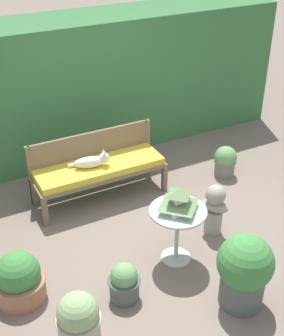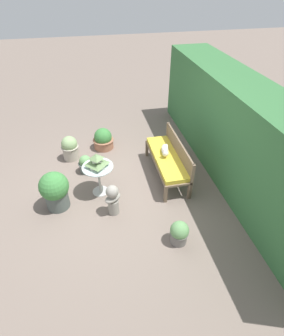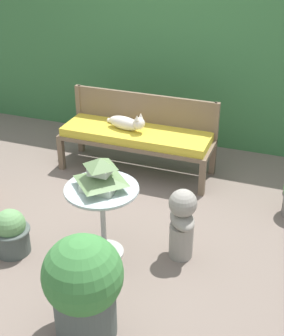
{
  "view_description": "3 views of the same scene",
  "coord_description": "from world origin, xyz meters",
  "px_view_note": "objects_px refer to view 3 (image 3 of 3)",
  "views": [
    {
      "loc": [
        -2.01,
        -3.53,
        3.45
      ],
      "look_at": [
        0.17,
        0.67,
        0.59
      ],
      "focal_mm": 50.0,
      "sensor_mm": 36.0,
      "label": 1
    },
    {
      "loc": [
        4.06,
        -0.3,
        3.64
      ],
      "look_at": [
        0.09,
        0.54,
        0.49
      ],
      "focal_mm": 28.0,
      "sensor_mm": 36.0,
      "label": 2
    },
    {
      "loc": [
        1.46,
        -3.14,
        2.53
      ],
      "look_at": [
        0.17,
        0.34,
        0.51
      ],
      "focal_mm": 50.0,
      "sensor_mm": 36.0,
      "label": 3
    }
  ],
  "objects_px": {
    "patio_table": "(102,203)",
    "pagoda_birdhouse": "(101,175)",
    "garden_bust": "(182,222)",
    "potted_plant_bench_left": "(84,286)",
    "potted_plant_table_far": "(11,233)",
    "garden_bench": "(136,137)",
    "cat": "(127,123)"
  },
  "relations": [
    {
      "from": "patio_table",
      "to": "garden_bust",
      "type": "xyz_separation_m",
      "value": [
        0.61,
        0.2,
        -0.16
      ]
    },
    {
      "from": "cat",
      "to": "potted_plant_table_far",
      "type": "xyz_separation_m",
      "value": [
        -0.38,
        -1.67,
        -0.38
      ]
    },
    {
      "from": "garden_bust",
      "to": "potted_plant_bench_left",
      "type": "xyz_separation_m",
      "value": [
        -0.38,
        -1.01,
        0.06
      ]
    },
    {
      "from": "garden_bench",
      "to": "garden_bust",
      "type": "relative_size",
      "value": 2.62
    },
    {
      "from": "cat",
      "to": "garden_bust",
      "type": "distance_m",
      "value": 1.58
    },
    {
      "from": "garden_bench",
      "to": "garden_bust",
      "type": "bearing_deg",
      "value": -54.95
    },
    {
      "from": "garden_bench",
      "to": "potted_plant_table_far",
      "type": "bearing_deg",
      "value": -105.59
    },
    {
      "from": "garden_bench",
      "to": "garden_bust",
      "type": "distance_m",
      "value": 1.52
    },
    {
      "from": "garden_bust",
      "to": "potted_plant_bench_left",
      "type": "relative_size",
      "value": 0.82
    },
    {
      "from": "pagoda_birdhouse",
      "to": "potted_plant_bench_left",
      "type": "distance_m",
      "value": 0.91
    },
    {
      "from": "potted_plant_bench_left",
      "to": "pagoda_birdhouse",
      "type": "bearing_deg",
      "value": 106.1
    },
    {
      "from": "garden_bench",
      "to": "cat",
      "type": "xyz_separation_m",
      "value": [
        -0.09,
        -0.02,
        0.16
      ]
    },
    {
      "from": "pagoda_birdhouse",
      "to": "potted_plant_table_far",
      "type": "relative_size",
      "value": 0.86
    },
    {
      "from": "cat",
      "to": "pagoda_birdhouse",
      "type": "xyz_separation_m",
      "value": [
        0.36,
        -1.42,
        0.18
      ]
    },
    {
      "from": "garden_bench",
      "to": "cat",
      "type": "height_order",
      "value": "cat"
    },
    {
      "from": "garden_bench",
      "to": "potted_plant_bench_left",
      "type": "relative_size",
      "value": 2.16
    },
    {
      "from": "garden_bust",
      "to": "potted_plant_table_far",
      "type": "xyz_separation_m",
      "value": [
        -1.34,
        -0.44,
        -0.15
      ]
    },
    {
      "from": "potted_plant_bench_left",
      "to": "cat",
      "type": "bearing_deg",
      "value": 104.8
    },
    {
      "from": "cat",
      "to": "potted_plant_bench_left",
      "type": "relative_size",
      "value": 0.64
    },
    {
      "from": "pagoda_birdhouse",
      "to": "potted_plant_bench_left",
      "type": "xyz_separation_m",
      "value": [
        0.23,
        -0.81,
        -0.35
      ]
    },
    {
      "from": "patio_table",
      "to": "potted_plant_table_far",
      "type": "xyz_separation_m",
      "value": [
        -0.73,
        -0.25,
        -0.31
      ]
    },
    {
      "from": "garden_bench",
      "to": "pagoda_birdhouse",
      "type": "xyz_separation_m",
      "value": [
        0.26,
        -1.44,
        0.34
      ]
    },
    {
      "from": "garden_bust",
      "to": "pagoda_birdhouse",
      "type": "bearing_deg",
      "value": -106.16
    },
    {
      "from": "cat",
      "to": "potted_plant_table_far",
      "type": "height_order",
      "value": "cat"
    },
    {
      "from": "pagoda_birdhouse",
      "to": "potted_plant_bench_left",
      "type": "height_order",
      "value": "pagoda_birdhouse"
    },
    {
      "from": "cat",
      "to": "garden_bust",
      "type": "relative_size",
      "value": 0.78
    },
    {
      "from": "garden_bench",
      "to": "potted_plant_table_far",
      "type": "height_order",
      "value": "garden_bench"
    },
    {
      "from": "pagoda_birdhouse",
      "to": "garden_bench",
      "type": "bearing_deg",
      "value": 100.3
    },
    {
      "from": "cat",
      "to": "potted_plant_bench_left",
      "type": "height_order",
      "value": "potted_plant_bench_left"
    },
    {
      "from": "potted_plant_bench_left",
      "to": "garden_bust",
      "type": "bearing_deg",
      "value": 69.49
    },
    {
      "from": "patio_table",
      "to": "pagoda_birdhouse",
      "type": "bearing_deg",
      "value": 180.0
    },
    {
      "from": "patio_table",
      "to": "pagoda_birdhouse",
      "type": "relative_size",
      "value": 1.83
    }
  ]
}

